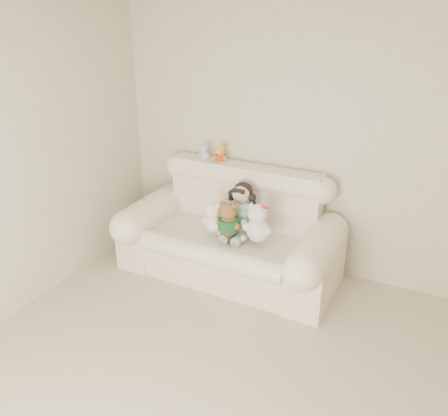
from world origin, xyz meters
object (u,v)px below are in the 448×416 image
at_px(seated_child, 241,209).
at_px(cream_teddy, 213,215).
at_px(sofa, 229,227).
at_px(brown_teddy, 229,216).
at_px(white_cat, 258,219).

distance_m(seated_child, cream_teddy, 0.29).
bearing_deg(sofa, brown_teddy, -64.27).
relative_size(white_cat, cream_teddy, 1.25).
bearing_deg(white_cat, sofa, 170.97).
bearing_deg(cream_teddy, seated_child, 61.12).
bearing_deg(cream_teddy, sofa, 67.33).
distance_m(brown_teddy, cream_teddy, 0.16).
height_order(seated_child, white_cat, seated_child).
distance_m(sofa, cream_teddy, 0.23).
bearing_deg(cream_teddy, white_cat, 14.52).
xyz_separation_m(sofa, cream_teddy, (-0.09, -0.14, 0.16)).
distance_m(white_cat, cream_teddy, 0.45).
relative_size(sofa, white_cat, 4.74).
distance_m(seated_child, white_cat, 0.33).
height_order(sofa, brown_teddy, sofa).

